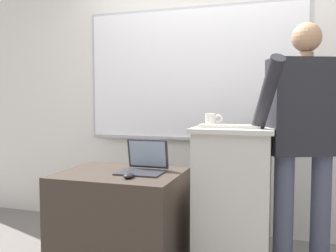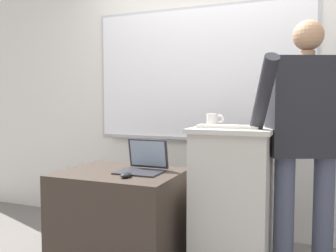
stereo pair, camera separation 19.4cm
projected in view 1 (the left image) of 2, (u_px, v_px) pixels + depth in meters
name	position (u px, v px, depth m)	size (l,w,h in m)	color
back_wall	(217.00, 76.00, 3.24)	(6.40, 0.17, 2.85)	silver
lectern_podium	(233.00, 201.00, 2.43)	(0.53, 0.52, 1.02)	#BCB7AD
side_desk	(121.00, 222.00, 2.50)	(0.84, 0.66, 0.70)	#382D26
person_presenter	(304.00, 131.00, 2.34)	(0.65, 0.69, 1.71)	#474C60
laptop	(144.00, 162.00, 2.50)	(0.31, 0.29, 0.22)	#28282D
wireless_keyboard	(230.00, 126.00, 2.34)	(0.40, 0.12, 0.02)	beige
computer_mouse_by_laptop	(129.00, 176.00, 2.28)	(0.06, 0.10, 0.03)	black
coffee_mug	(212.00, 119.00, 2.63)	(0.13, 0.08, 0.08)	silver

